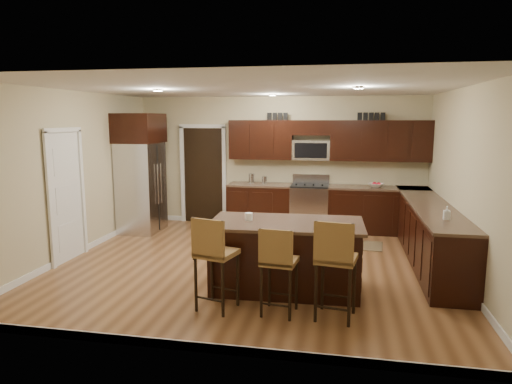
% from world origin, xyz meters
% --- Properties ---
extents(floor, '(6.00, 6.00, 0.00)m').
position_xyz_m(floor, '(0.00, 0.00, 0.00)').
color(floor, brown).
rests_on(floor, ground).
extents(ceiling, '(6.00, 6.00, 0.00)m').
position_xyz_m(ceiling, '(0.00, 0.00, 2.70)').
color(ceiling, silver).
rests_on(ceiling, wall_back).
extents(wall_back, '(6.00, 0.00, 6.00)m').
position_xyz_m(wall_back, '(0.00, 2.75, 1.35)').
color(wall_back, '#C1B48B').
rests_on(wall_back, floor).
extents(wall_left, '(0.00, 5.50, 5.50)m').
position_xyz_m(wall_left, '(-3.00, 0.00, 1.35)').
color(wall_left, '#C1B48B').
rests_on(wall_left, floor).
extents(wall_right, '(0.00, 5.50, 5.50)m').
position_xyz_m(wall_right, '(3.00, 0.00, 1.35)').
color(wall_right, '#C1B48B').
rests_on(wall_right, floor).
extents(base_cabinets, '(4.02, 3.96, 0.92)m').
position_xyz_m(base_cabinets, '(1.90, 1.45, 0.46)').
color(base_cabinets, black).
rests_on(base_cabinets, floor).
extents(upper_cabinets, '(4.00, 0.33, 0.80)m').
position_xyz_m(upper_cabinets, '(1.04, 2.58, 1.84)').
color(upper_cabinets, black).
rests_on(upper_cabinets, wall_back).
extents(range, '(0.76, 0.64, 1.11)m').
position_xyz_m(range, '(0.68, 2.45, 0.47)').
color(range, silver).
rests_on(range, floor).
extents(microwave, '(0.76, 0.31, 0.40)m').
position_xyz_m(microwave, '(0.68, 2.60, 1.62)').
color(microwave, silver).
rests_on(microwave, upper_cabinets).
extents(doorway, '(0.85, 0.03, 2.06)m').
position_xyz_m(doorway, '(-1.65, 2.73, 1.03)').
color(doorway, black).
rests_on(doorway, floor).
extents(pantry_door, '(0.03, 0.80, 2.04)m').
position_xyz_m(pantry_door, '(-2.98, -0.30, 1.02)').
color(pantry_door, white).
rests_on(pantry_door, floor).
extents(letter_decor, '(2.20, 0.03, 0.15)m').
position_xyz_m(letter_decor, '(0.90, 2.58, 2.29)').
color(letter_decor, black).
rests_on(letter_decor, upper_cabinets).
extents(island, '(2.03, 1.12, 0.92)m').
position_xyz_m(island, '(0.61, -0.93, 0.43)').
color(island, black).
rests_on(island, floor).
extents(stool_left, '(0.52, 0.52, 1.13)m').
position_xyz_m(stool_left, '(-0.13, -1.77, 0.71)').
color(stool_left, olive).
rests_on(stool_left, floor).
extents(stool_mid, '(0.43, 0.43, 1.05)m').
position_xyz_m(stool_mid, '(0.62, -1.77, 0.65)').
color(stool_mid, olive).
rests_on(stool_mid, floor).
extents(stool_right, '(0.50, 0.50, 1.16)m').
position_xyz_m(stool_right, '(1.26, -1.77, 0.72)').
color(stool_right, olive).
rests_on(stool_right, floor).
extents(refrigerator, '(0.79, 0.95, 2.35)m').
position_xyz_m(refrigerator, '(-2.62, 1.68, 1.21)').
color(refrigerator, silver).
rests_on(refrigerator, floor).
extents(floor_mat, '(1.03, 0.74, 0.01)m').
position_xyz_m(floor_mat, '(1.57, 1.43, 0.01)').
color(floor_mat, brown).
rests_on(floor_mat, floor).
extents(fruit_bowl, '(0.36, 0.36, 0.07)m').
position_xyz_m(fruit_bowl, '(1.97, 2.45, 0.96)').
color(fruit_bowl, silver).
rests_on(fruit_bowl, base_cabinets).
extents(soap_bottle, '(0.09, 0.09, 0.18)m').
position_xyz_m(soap_bottle, '(2.70, -0.39, 1.01)').
color(soap_bottle, '#B2B2B2').
rests_on(soap_bottle, base_cabinets).
extents(canister_tall, '(0.12, 0.12, 0.21)m').
position_xyz_m(canister_tall, '(-0.53, 2.45, 1.02)').
color(canister_tall, silver).
rests_on(canister_tall, base_cabinets).
extents(canister_short, '(0.11, 0.11, 0.16)m').
position_xyz_m(canister_short, '(-0.26, 2.45, 1.00)').
color(canister_short, silver).
rests_on(canister_short, base_cabinets).
extents(island_jar, '(0.10, 0.10, 0.10)m').
position_xyz_m(island_jar, '(0.11, -0.93, 0.97)').
color(island_jar, white).
rests_on(island_jar, island).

